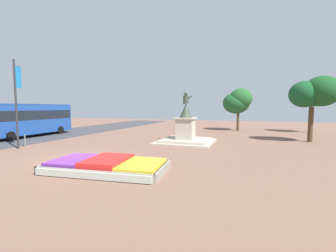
{
  "coord_description": "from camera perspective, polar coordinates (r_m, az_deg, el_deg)",
  "views": [
    {
      "loc": [
        9.44,
        -10.46,
        3.07
      ],
      "look_at": [
        4.6,
        3.18,
        1.87
      ],
      "focal_mm": 24.0,
      "sensor_mm": 36.0,
      "label": 1
    }
  ],
  "objects": [
    {
      "name": "kerb_bollard_mid_b",
      "position": [
        20.94,
        -32.58,
        -3.06
      ],
      "size": [
        0.11,
        0.11,
        0.96
      ],
      "color": "slate",
      "rests_on": "ground_plane"
    },
    {
      "name": "ground_plane",
      "position": [
        14.43,
        -22.18,
        -7.91
      ],
      "size": [
        85.09,
        85.09,
        0.0
      ],
      "primitive_type": "plane",
      "color": "brown"
    },
    {
      "name": "park_tree_far_right",
      "position": [
        23.42,
        33.24,
        7.07
      ],
      "size": [
        4.03,
        3.11,
        5.78
      ],
      "color": "#4C3823",
      "rests_on": "ground_plane"
    },
    {
      "name": "banner_pole",
      "position": [
        20.03,
        -34.11,
        5.14
      ],
      "size": [
        0.14,
        0.67,
        6.56
      ],
      "color": "#2D2D33",
      "rests_on": "ground_plane"
    },
    {
      "name": "flower_planter",
      "position": [
        11.5,
        -15.41,
        -9.64
      ],
      "size": [
        6.06,
        3.61,
        0.61
      ],
      "color": "#38281C",
      "rests_on": "ground_plane"
    },
    {
      "name": "statue_monument",
      "position": [
        19.56,
        4.49,
        -1.67
      ],
      "size": [
        4.71,
        4.71,
        4.39
      ],
      "color": "#B4AA95",
      "rests_on": "ground_plane"
    },
    {
      "name": "park_tree_far_left",
      "position": [
        32.34,
        32.98,
        6.47
      ],
      "size": [
        3.4,
        3.11,
        5.71
      ],
      "color": "brown",
      "rests_on": "ground_plane"
    },
    {
      "name": "park_tree_behind_statue",
      "position": [
        31.22,
        17.3,
        5.96
      ],
      "size": [
        3.77,
        3.73,
        5.57
      ],
      "color": "#4C3823",
      "rests_on": "ground_plane"
    },
    {
      "name": "city_bus",
      "position": [
        27.6,
        -32.26,
        1.7
      ],
      "size": [
        2.94,
        10.06,
        3.42
      ],
      "color": "#1E4799",
      "rests_on": "ground_plane"
    }
  ]
}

